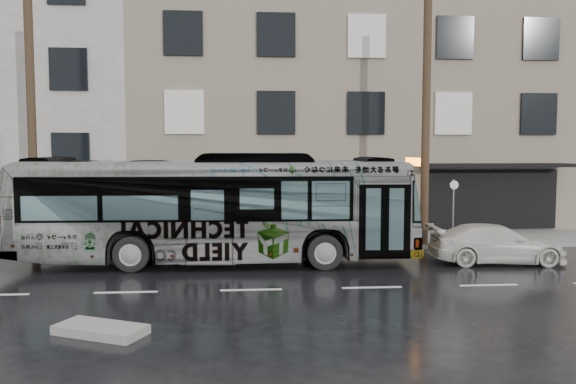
% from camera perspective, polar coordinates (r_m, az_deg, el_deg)
% --- Properties ---
extents(ground, '(120.00, 120.00, 0.00)m').
position_cam_1_polar(ground, '(17.29, -3.89, -7.87)').
color(ground, black).
rests_on(ground, ground).
extents(sidewalk, '(90.00, 3.60, 0.15)m').
position_cam_1_polar(sidewalk, '(22.10, -4.04, -5.01)').
color(sidewalk, gray).
rests_on(sidewalk, ground).
extents(building_taupe, '(20.00, 12.00, 11.00)m').
position_cam_1_polar(building_taupe, '(30.11, 5.42, 7.80)').
color(building_taupe, '#796F5D').
rests_on(building_taupe, ground).
extents(utility_pole_front, '(0.30, 0.30, 9.00)m').
position_cam_1_polar(utility_pole_front, '(21.31, 13.83, 6.88)').
color(utility_pole_front, '#413220').
rests_on(utility_pole_front, sidewalk).
extents(utility_pole_rear, '(0.30, 0.30, 9.00)m').
position_cam_1_polar(utility_pole_rear, '(21.52, -24.60, 6.59)').
color(utility_pole_rear, '#413220').
rests_on(utility_pole_rear, sidewalk).
extents(sign_post, '(0.06, 0.06, 2.40)m').
position_cam_1_polar(sign_post, '(21.77, 16.43, -1.93)').
color(sign_post, slate).
rests_on(sign_post, sidewalk).
extents(bus, '(12.79, 3.37, 3.54)m').
position_cam_1_polar(bus, '(18.20, -7.24, -1.65)').
color(bus, '#B2B2B2').
rests_on(bus, ground).
extents(white_sedan, '(4.41, 2.09, 1.24)m').
position_cam_1_polar(white_sedan, '(19.39, 20.40, -4.94)').
color(white_sedan, silver).
rests_on(white_sedan, ground).
extents(slush_pile, '(1.97, 1.48, 0.18)m').
position_cam_1_polar(slush_pile, '(12.01, -18.49, -13.12)').
color(slush_pile, gray).
rests_on(slush_pile, ground).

